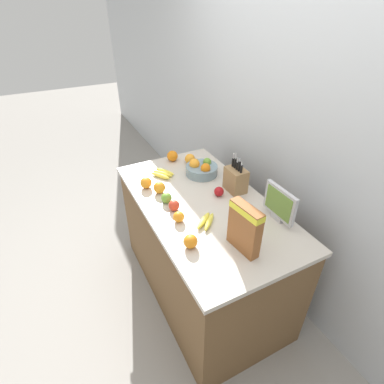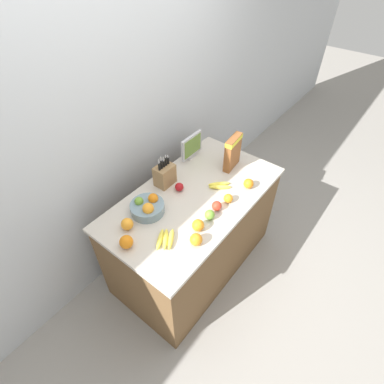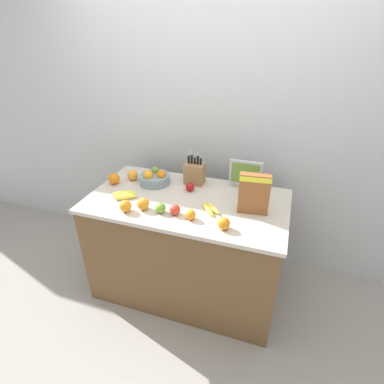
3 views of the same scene
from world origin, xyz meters
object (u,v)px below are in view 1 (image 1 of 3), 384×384
(small_monitor, at_px, (280,204))
(apple_near_bananas, at_px, (219,192))
(cereal_box, at_px, (245,227))
(orange_mid_right, at_px, (179,217))
(orange_mid_left, at_px, (190,159))
(banana_bunch_right, at_px, (163,174))
(banana_bunch_left, at_px, (206,221))
(orange_back_center, at_px, (159,188))
(orange_by_cereal, at_px, (172,156))
(knife_block, at_px, (236,179))
(orange_front_center, at_px, (190,241))
(apple_middle, at_px, (174,205))
(fruit_bowl, at_px, (201,169))
(apple_front, at_px, (167,198))
(orange_front_left, at_px, (146,183))

(small_monitor, relative_size, apple_near_bananas, 3.72)
(cereal_box, relative_size, orange_mid_right, 4.11)
(orange_mid_left, bearing_deg, banana_bunch_right, -73.93)
(banana_bunch_left, relative_size, orange_back_center, 2.08)
(banana_bunch_right, relative_size, orange_back_center, 2.45)
(orange_back_center, bearing_deg, orange_by_cereal, 145.25)
(knife_block, bearing_deg, orange_front_center, -55.76)
(banana_bunch_left, bearing_deg, apple_middle, -150.57)
(apple_middle, bearing_deg, fruit_bowl, 130.64)
(banana_bunch_left, distance_m, banana_bunch_right, 0.65)
(orange_front_center, bearing_deg, apple_near_bananas, 131.87)
(banana_bunch_left, bearing_deg, orange_by_cereal, 170.10)
(banana_bunch_left, bearing_deg, small_monitor, 67.92)
(small_monitor, bearing_deg, orange_mid_left, -170.28)
(banana_bunch_left, distance_m, orange_back_center, 0.46)
(orange_front_center, distance_m, orange_back_center, 0.58)
(knife_block, height_order, fruit_bowl, knife_block)
(orange_back_center, bearing_deg, fruit_bowl, 103.38)
(orange_by_cereal, height_order, orange_front_center, orange_by_cereal)
(knife_block, relative_size, banana_bunch_left, 1.58)
(apple_front, height_order, apple_middle, same)
(banana_bunch_right, relative_size, orange_mid_right, 2.98)
(knife_block, distance_m, apple_front, 0.50)
(orange_front_left, distance_m, orange_front_center, 0.69)
(knife_block, relative_size, small_monitor, 1.11)
(apple_near_bananas, distance_m, orange_front_left, 0.53)
(orange_by_cereal, bearing_deg, apple_near_bananas, 7.14)
(fruit_bowl, distance_m, orange_front_left, 0.45)
(small_monitor, bearing_deg, banana_bunch_right, -152.38)
(apple_middle, relative_size, orange_mid_right, 1.04)
(banana_bunch_left, bearing_deg, cereal_box, 14.43)
(orange_mid_left, bearing_deg, small_monitor, 9.72)
(knife_block, relative_size, orange_front_center, 3.53)
(cereal_box, height_order, orange_back_center, cereal_box)
(apple_front, xyz_separation_m, apple_near_bananas, (0.09, 0.35, -0.00))
(small_monitor, xyz_separation_m, orange_mid_left, (-0.90, -0.15, -0.08))
(cereal_box, bearing_deg, apple_middle, -165.40)
(orange_front_left, bearing_deg, apple_middle, 11.94)
(orange_by_cereal, distance_m, orange_front_center, 1.03)
(banana_bunch_right, distance_m, apple_near_bananas, 0.50)
(fruit_bowl, height_order, orange_mid_right, fruit_bowl)
(cereal_box, distance_m, orange_by_cereal, 1.13)
(fruit_bowl, distance_m, orange_back_center, 0.40)
(orange_by_cereal, height_order, orange_front_left, orange_by_cereal)
(banana_bunch_right, relative_size, orange_mid_left, 2.46)
(apple_near_bananas, bearing_deg, banana_bunch_left, -45.16)
(cereal_box, bearing_deg, banana_bunch_left, -172.29)
(orange_by_cereal, bearing_deg, apple_middle, -23.01)
(orange_mid_right, height_order, orange_mid_left, orange_mid_left)
(apple_near_bananas, height_order, orange_mid_right, orange_mid_right)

